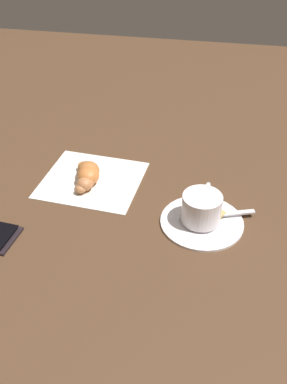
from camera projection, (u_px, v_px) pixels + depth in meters
name	position (u px, v px, depth m)	size (l,w,h in m)	color
ground_plane	(136.00, 196.00, 0.79)	(1.80, 1.80, 0.00)	#4B321F
saucer	(202.00, 221.00, 0.73)	(0.14, 0.14, 0.01)	white
espresso_cup	(202.00, 207.00, 0.72)	(0.07, 0.09, 0.05)	white
teaspoon	(205.00, 215.00, 0.73)	(0.13, 0.06, 0.01)	silver
sugar_packet	(207.00, 207.00, 0.75)	(0.07, 0.02, 0.01)	tan
napkin	(92.00, 180.00, 0.83)	(0.19, 0.17, 0.00)	silver
croissant	(88.00, 174.00, 0.82)	(0.06, 0.10, 0.03)	#B77749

